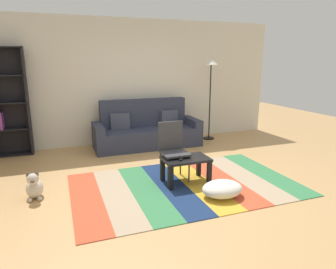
% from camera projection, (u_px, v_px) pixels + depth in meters
% --- Properties ---
extents(ground_plane, '(14.00, 14.00, 0.00)m').
position_uv_depth(ground_plane, '(174.00, 180.00, 4.70)').
color(ground_plane, tan).
extents(back_wall, '(6.80, 0.10, 2.70)m').
position_uv_depth(back_wall, '(133.00, 82.00, 6.70)').
color(back_wall, silver).
rests_on(back_wall, ground_plane).
extents(rug, '(3.28, 2.02, 0.01)m').
position_uv_depth(rug, '(185.00, 185.00, 4.50)').
color(rug, '#C64C2D').
rests_on(rug, ground_plane).
extents(couch, '(2.26, 0.80, 1.00)m').
position_uv_depth(couch, '(147.00, 131.00, 6.52)').
color(couch, '#2D3347').
rests_on(couch, ground_plane).
extents(coffee_table, '(0.69, 0.44, 0.39)m').
position_uv_depth(coffee_table, '(186.00, 163.00, 4.53)').
color(coffee_table, black).
rests_on(coffee_table, rug).
extents(pouf, '(0.57, 0.44, 0.22)m').
position_uv_depth(pouf, '(222.00, 189.00, 4.09)').
color(pouf, white).
rests_on(pouf, rug).
extents(dog, '(0.22, 0.35, 0.40)m').
position_uv_depth(dog, '(34.00, 187.00, 4.06)').
color(dog, beige).
rests_on(dog, ground_plane).
extents(standing_lamp, '(0.32, 0.32, 1.86)m').
position_uv_depth(standing_lamp, '(211.00, 72.00, 6.82)').
color(standing_lamp, black).
rests_on(standing_lamp, ground_plane).
extents(tv_remote, '(0.12, 0.15, 0.02)m').
position_uv_depth(tv_remote, '(181.00, 159.00, 4.43)').
color(tv_remote, black).
rests_on(tv_remote, coffee_table).
extents(folding_chair, '(0.40, 0.40, 0.90)m').
position_uv_depth(folding_chair, '(173.00, 146.00, 4.66)').
color(folding_chair, '#38383D').
rests_on(folding_chair, ground_plane).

